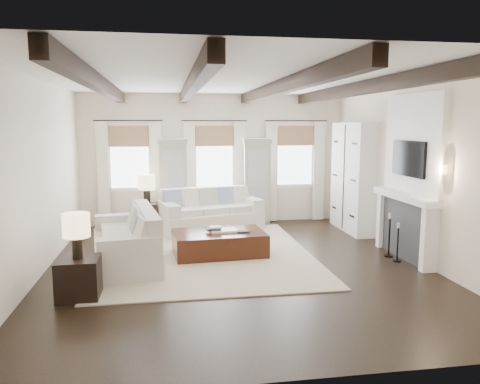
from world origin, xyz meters
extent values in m
plane|color=black|center=(0.00, 0.00, 0.00)|extent=(7.50, 7.50, 0.00)
cube|color=white|center=(0.00, 3.75, 1.60)|extent=(6.50, 0.04, 3.20)
cube|color=white|center=(0.00, -3.75, 1.60)|extent=(6.50, 0.04, 3.20)
cube|color=white|center=(-3.25, 0.00, 1.60)|extent=(0.04, 7.50, 3.20)
cube|color=white|center=(3.25, 0.00, 1.60)|extent=(0.04, 7.50, 3.20)
cube|color=white|center=(0.00, 0.00, 3.20)|extent=(6.50, 7.50, 0.04)
cube|color=black|center=(-2.20, 0.00, 3.08)|extent=(0.16, 7.40, 0.22)
cube|color=black|center=(-0.75, 0.00, 3.08)|extent=(0.16, 7.40, 0.22)
cube|color=black|center=(0.75, 0.00, 3.08)|extent=(0.16, 7.40, 0.22)
cube|color=black|center=(2.20, 0.00, 3.08)|extent=(0.16, 7.40, 0.22)
cube|color=white|center=(-2.05, 3.72, 1.65)|extent=(0.90, 0.03, 1.45)
cube|color=#906B4B|center=(-2.05, 3.66, 2.18)|extent=(0.94, 0.04, 0.50)
cube|color=white|center=(-2.67, 3.62, 1.27)|extent=(0.28, 0.08, 2.50)
cube|color=white|center=(-1.43, 3.62, 1.27)|extent=(0.28, 0.08, 2.50)
cylinder|color=black|center=(-2.05, 3.61, 2.55)|extent=(1.60, 0.02, 0.02)
cube|color=white|center=(0.00, 3.72, 1.65)|extent=(0.90, 0.03, 1.45)
cube|color=#906B4B|center=(0.00, 3.66, 2.18)|extent=(0.94, 0.04, 0.50)
cube|color=white|center=(-0.62, 3.62, 1.27)|extent=(0.28, 0.08, 2.50)
cube|color=white|center=(0.62, 3.62, 1.27)|extent=(0.28, 0.08, 2.50)
cylinder|color=black|center=(0.00, 3.61, 2.55)|extent=(1.60, 0.02, 0.02)
cube|color=white|center=(2.05, 3.72, 1.65)|extent=(0.90, 0.03, 1.45)
cube|color=#906B4B|center=(2.05, 3.66, 2.18)|extent=(0.94, 0.04, 0.50)
cube|color=white|center=(1.43, 3.62, 1.27)|extent=(0.28, 0.08, 2.50)
cube|color=white|center=(2.67, 3.62, 1.27)|extent=(0.28, 0.08, 2.50)
cylinder|color=black|center=(2.05, 3.61, 2.55)|extent=(1.60, 0.02, 0.02)
cube|color=#B1AC9D|center=(-1.02, 3.53, 1.00)|extent=(0.64, 0.38, 2.00)
cube|color=#B2B7BA|center=(-1.02, 3.33, 1.15)|extent=(0.48, 0.02, 1.40)
cube|color=#B1AC9D|center=(-1.02, 3.53, 2.06)|extent=(0.70, 0.42, 0.12)
cube|color=#B1AC9D|center=(1.02, 3.53, 1.00)|extent=(0.64, 0.38, 2.00)
cube|color=#B2B7BA|center=(1.02, 3.33, 1.15)|extent=(0.48, 0.02, 1.40)
cube|color=#B1AC9D|center=(1.02, 3.53, 2.06)|extent=(0.70, 0.42, 0.12)
cube|color=#2B2B2D|center=(3.16, 0.00, 0.55)|extent=(0.18, 1.50, 1.10)
cube|color=black|center=(3.13, 0.00, 0.40)|extent=(0.10, 0.90, 0.70)
cube|color=white|center=(3.12, -0.82, 0.55)|extent=(0.26, 0.14, 1.10)
cube|color=white|center=(3.12, 0.82, 0.55)|extent=(0.26, 0.14, 1.10)
cube|color=white|center=(3.09, 0.00, 1.16)|extent=(0.32, 1.90, 0.12)
cube|color=white|center=(3.20, 0.00, 2.10)|extent=(0.10, 1.90, 1.80)
cube|color=black|center=(3.13, 0.00, 1.85)|extent=(0.07, 1.10, 0.64)
cylinder|color=#FFD899|center=(3.15, -1.05, 1.75)|extent=(0.10, 0.10, 0.14)
cube|color=silver|center=(3.05, 2.35, 1.25)|extent=(0.40, 1.70, 2.50)
cube|color=black|center=(2.84, 2.35, 1.25)|extent=(0.01, 0.02, 2.40)
cube|color=#BFB197|center=(-0.49, 0.83, 0.01)|extent=(3.94, 4.68, 0.02)
cube|color=silver|center=(-0.18, 2.82, 0.22)|extent=(2.48, 1.59, 0.44)
cube|color=silver|center=(-0.28, 3.20, 0.71)|extent=(2.17, 0.79, 0.55)
cube|color=silver|center=(-1.15, 2.56, 0.58)|extent=(0.53, 1.02, 0.28)
cube|color=silver|center=(0.79, 3.08, 0.58)|extent=(0.53, 1.02, 0.28)
cube|color=silver|center=(-0.78, 2.60, 0.51)|extent=(0.76, 0.79, 0.15)
cube|color=silver|center=(-0.17, 2.77, 0.51)|extent=(0.76, 0.79, 0.15)
cube|color=silver|center=(0.44, 2.93, 0.51)|extent=(0.76, 0.79, 0.15)
cube|color=#7283B2|center=(-1.03, 2.81, 0.74)|extent=(0.50, 0.35, 0.48)
cube|color=silver|center=(-0.63, 2.92, 0.74)|extent=(0.50, 0.35, 0.48)
cube|color=beige|center=(-0.24, 3.03, 0.74)|extent=(0.50, 0.35, 0.48)
cube|color=#7283B2|center=(0.16, 3.13, 0.74)|extent=(0.50, 0.35, 0.48)
cube|color=silver|center=(0.56, 3.24, 0.74)|extent=(0.50, 0.35, 0.48)
cube|color=silver|center=(-1.94, 0.42, 0.22)|extent=(1.36, 2.41, 0.44)
cube|color=silver|center=(-1.55, 0.48, 0.71)|extent=(0.56, 2.19, 0.54)
cube|color=silver|center=(-2.09, 1.41, 0.58)|extent=(1.01, 0.42, 0.28)
cube|color=silver|center=(-1.79, -0.57, 0.58)|extent=(1.01, 0.42, 0.28)
cube|color=silver|center=(-2.09, 1.04, 0.51)|extent=(0.74, 0.70, 0.15)
cube|color=silver|center=(-1.99, 0.41, 0.51)|extent=(0.74, 0.70, 0.15)
cube|color=silver|center=(-1.90, -0.21, 0.51)|extent=(0.74, 0.70, 0.15)
cube|color=#7283B2|center=(-1.85, 1.26, 0.74)|extent=(0.30, 0.49, 0.47)
cube|color=silver|center=(-1.79, 0.86, 0.74)|extent=(0.30, 0.49, 0.47)
cube|color=beige|center=(-1.73, 0.45, 0.74)|extent=(0.30, 0.49, 0.47)
cube|color=#7283B2|center=(-1.67, 0.05, 0.74)|extent=(0.30, 0.49, 0.47)
cube|color=silver|center=(-1.61, -0.36, 0.74)|extent=(0.30, 0.49, 0.47)
cube|color=black|center=(-0.23, 0.76, 0.22)|extent=(1.77, 1.18, 0.44)
cube|color=white|center=(-0.15, 0.79, 0.46)|extent=(0.53, 0.42, 0.04)
cube|color=#262628|center=(-0.34, 0.75, 0.50)|extent=(0.27, 0.22, 0.04)
cube|color=beige|center=(-0.30, 0.75, 0.54)|extent=(0.23, 0.19, 0.03)
cube|color=#262628|center=(0.21, 0.68, 0.46)|extent=(0.25, 0.20, 0.03)
cube|color=black|center=(-2.46, -1.14, 0.29)|extent=(0.58, 0.58, 0.58)
cylinder|color=black|center=(-2.46, -1.14, 0.73)|extent=(0.15, 0.15, 0.31)
cylinder|color=#F9D89E|center=(-2.46, -1.14, 1.06)|extent=(0.38, 0.38, 0.34)
cube|color=black|center=(-1.64, 3.04, 0.32)|extent=(0.43, 0.43, 0.65)
cylinder|color=black|center=(-1.64, 3.04, 0.81)|extent=(0.15, 0.15, 0.32)
cylinder|color=#F9D89E|center=(-1.64, 3.04, 1.14)|extent=(0.39, 0.39, 0.35)
cylinder|color=black|center=(2.90, -0.18, 0.01)|extent=(0.14, 0.14, 0.02)
cylinder|color=black|center=(2.90, -0.18, 0.31)|extent=(0.03, 0.03, 0.63)
cylinder|color=beige|center=(2.90, -0.18, 0.66)|extent=(0.05, 0.05, 0.09)
cylinder|color=black|center=(2.90, 0.15, 0.01)|extent=(0.17, 0.17, 0.02)
cylinder|color=black|center=(2.90, 0.15, 0.37)|extent=(0.03, 0.03, 0.73)
cylinder|color=beige|center=(2.90, 0.15, 0.78)|extent=(0.06, 0.06, 0.10)
camera|label=1|loc=(-1.21, -7.82, 2.45)|focal=35.00mm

